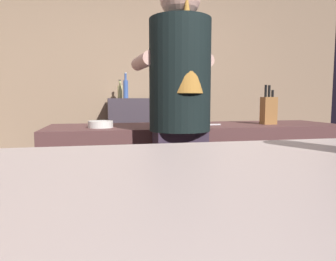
{
  "coord_description": "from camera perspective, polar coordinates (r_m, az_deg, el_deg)",
  "views": [
    {
      "loc": [
        -0.31,
        -1.31,
        1.12
      ],
      "look_at": [
        -0.2,
        -0.75,
        1.06
      ],
      "focal_mm": 32.54,
      "sensor_mm": 36.0,
      "label": 1
    }
  ],
  "objects": [
    {
      "name": "bottle_olive_oil",
      "position": [
        3.17,
        -7.93,
        7.84
      ],
      "size": [
        0.05,
        0.05,
        0.26
      ],
      "color": "#3B5BA1",
      "rests_on": "back_shelf"
    },
    {
      "name": "back_shelf",
      "position": [
        3.31,
        -3.62,
        -3.81
      ],
      "size": [
        0.86,
        0.36,
        1.13
      ],
      "primitive_type": "cube",
      "color": "#3A323B",
      "rests_on": "ground"
    },
    {
      "name": "wall_back",
      "position": [
        3.53,
        -6.84,
        9.53
      ],
      "size": [
        5.2,
        0.1,
        2.7
      ],
      "primitive_type": "cube",
      "color": "#93775C",
      "rests_on": "ground"
    },
    {
      "name": "chefs_knife",
      "position": [
        2.18,
        6.81,
        1.09
      ],
      "size": [
        0.24,
        0.05,
        0.01
      ],
      "primitive_type": "cube",
      "rotation": [
        0.0,
        0.0,
        0.06
      ],
      "color": "silver",
      "rests_on": "prep_counter"
    },
    {
      "name": "bartender",
      "position": [
        1.7,
        2.29,
        2.87
      ],
      "size": [
        0.45,
        0.53,
        1.77
      ],
      "rotation": [
        0.0,
        0.0,
        1.67
      ],
      "color": "#342738",
      "rests_on": "ground"
    },
    {
      "name": "prep_counter",
      "position": [
        2.3,
        5.49,
        -10.62
      ],
      "size": [
        2.1,
        0.6,
        0.94
      ],
      "primitive_type": "cube",
      "color": "brown",
      "rests_on": "ground"
    },
    {
      "name": "mixing_bowl",
      "position": [
        2.02,
        -12.52,
        1.16
      ],
      "size": [
        0.16,
        0.16,
        0.04
      ],
      "primitive_type": "cylinder",
      "color": "silver",
      "rests_on": "prep_counter"
    },
    {
      "name": "bottle_hot_sauce",
      "position": [
        3.31,
        -8.97,
        7.29
      ],
      "size": [
        0.05,
        0.05,
        0.2
      ],
      "color": "#CDCB7F",
      "rests_on": "back_shelf"
    },
    {
      "name": "knife_block",
      "position": [
        2.37,
        18.32,
        3.69
      ],
      "size": [
        0.1,
        0.08,
        0.29
      ],
      "color": "#956232",
      "rests_on": "prep_counter"
    },
    {
      "name": "bottle_vinegar",
      "position": [
        3.26,
        -1.17,
        7.24
      ],
      "size": [
        0.05,
        0.05,
        0.18
      ],
      "color": "#D1D57D",
      "rests_on": "back_shelf"
    }
  ]
}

